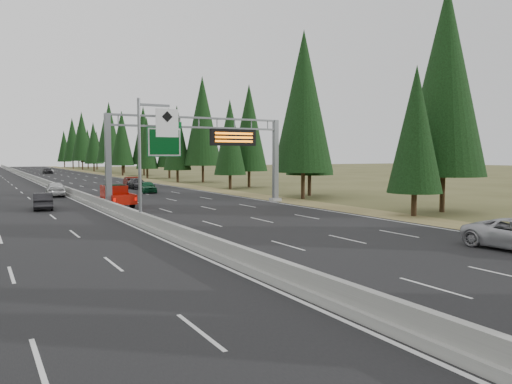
# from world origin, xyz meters

# --- Properties ---
(ground) EXTENTS (400.00, 400.00, 0.00)m
(ground) POSITION_xyz_m (0.00, 0.00, 0.00)
(ground) COLOR #41421E
(ground) RESTS_ON ground
(road) EXTENTS (32.00, 260.00, 0.08)m
(road) POSITION_xyz_m (0.00, 80.00, 0.04)
(road) COLOR black
(road) RESTS_ON ground
(shoulder_right) EXTENTS (3.60, 260.00, 0.06)m
(shoulder_right) POSITION_xyz_m (17.80, 80.00, 0.03)
(shoulder_right) COLOR olive
(shoulder_right) RESTS_ON ground
(median_barrier) EXTENTS (0.70, 260.00, 0.85)m
(median_barrier) POSITION_xyz_m (0.00, 80.00, 0.41)
(median_barrier) COLOR gray
(median_barrier) RESTS_ON road
(sign_gantry) EXTENTS (16.75, 0.98, 7.80)m
(sign_gantry) POSITION_xyz_m (8.92, 34.88, 5.27)
(sign_gantry) COLOR slate
(sign_gantry) RESTS_ON road
(hov_sign_pole) EXTENTS (2.80, 0.50, 8.00)m
(hov_sign_pole) POSITION_xyz_m (0.58, 24.97, 4.72)
(hov_sign_pole) COLOR slate
(hov_sign_pole) RESTS_ON road
(tree_row_right) EXTENTS (11.07, 239.62, 18.84)m
(tree_row_right) POSITION_xyz_m (22.27, 68.65, 9.22)
(tree_row_right) COLOR black
(tree_row_right) RESTS_ON ground
(red_pickup) EXTENTS (2.03, 5.67, 1.85)m
(red_pickup) POSITION_xyz_m (1.50, 37.62, 1.10)
(red_pickup) COLOR black
(red_pickup) RESTS_ON road
(car_ahead_green) EXTENTS (2.05, 4.25, 1.40)m
(car_ahead_green) POSITION_xyz_m (8.76, 51.87, 0.78)
(car_ahead_green) COLOR #114C2A
(car_ahead_green) RESTS_ON road
(car_ahead_dkred) EXTENTS (1.76, 4.59, 1.49)m
(car_ahead_dkred) POSITION_xyz_m (9.74, 61.96, 0.83)
(car_ahead_dkred) COLOR #61160D
(car_ahead_dkred) RESTS_ON road
(car_ahead_dkgrey) EXTENTS (1.92, 4.73, 1.37)m
(car_ahead_dkgrey) POSITION_xyz_m (9.60, 59.01, 0.77)
(car_ahead_dkgrey) COLOR black
(car_ahead_dkgrey) RESTS_ON road
(car_ahead_white) EXTENTS (2.47, 4.85, 1.31)m
(car_ahead_white) POSITION_xyz_m (7.05, 127.97, 0.74)
(car_ahead_white) COLOR silver
(car_ahead_white) RESTS_ON road
(car_ahead_far) EXTENTS (2.11, 4.44, 1.47)m
(car_ahead_far) POSITION_xyz_m (6.21, 123.18, 0.81)
(car_ahead_far) COLOR black
(car_ahead_far) RESTS_ON road
(car_onc_near) EXTENTS (1.85, 4.29, 1.37)m
(car_onc_near) POSITION_xyz_m (-4.26, 38.11, 0.77)
(car_onc_near) COLOR black
(car_onc_near) RESTS_ON road
(car_onc_white) EXTENTS (2.27, 4.86, 1.61)m
(car_onc_white) POSITION_xyz_m (-1.50, 51.66, 0.88)
(car_onc_white) COLOR silver
(car_onc_white) RESTS_ON road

